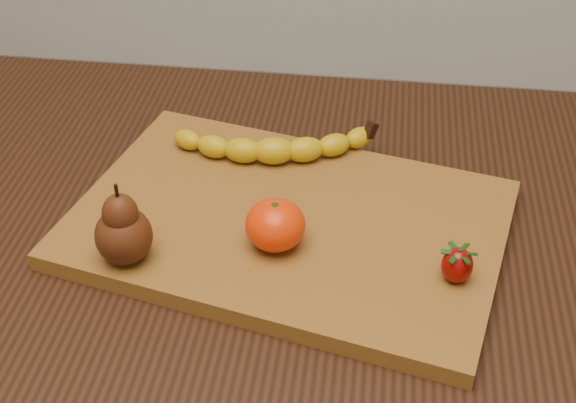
% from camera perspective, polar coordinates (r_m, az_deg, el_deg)
% --- Properties ---
extents(table, '(1.00, 0.70, 0.76)m').
position_cam_1_polar(table, '(0.93, 0.06, -6.77)').
color(table, black).
rests_on(table, ground).
extents(cutting_board, '(0.51, 0.39, 0.02)m').
position_cam_1_polar(cutting_board, '(0.86, 0.00, -1.58)').
color(cutting_board, brown).
rests_on(cutting_board, table).
extents(banana, '(0.21, 0.08, 0.03)m').
position_cam_1_polar(banana, '(0.93, -1.02, 3.62)').
color(banana, '#C9A609').
rests_on(banana, cutting_board).
extents(pear, '(0.06, 0.06, 0.09)m').
position_cam_1_polar(pear, '(0.79, -11.74, -1.51)').
color(pear, '#4B200C').
rests_on(pear, cutting_board).
extents(mandarin, '(0.07, 0.07, 0.05)m').
position_cam_1_polar(mandarin, '(0.80, -0.91, -1.68)').
color(mandarin, '#EF2F02').
rests_on(mandarin, cutting_board).
extents(strawberry, '(0.03, 0.03, 0.04)m').
position_cam_1_polar(strawberry, '(0.79, 11.95, -4.38)').
color(strawberry, '#880603').
rests_on(strawberry, cutting_board).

